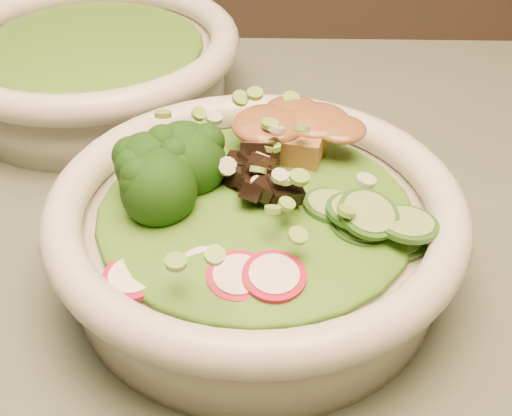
{
  "coord_description": "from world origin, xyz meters",
  "views": [
    {
      "loc": [
        0.11,
        -0.31,
        1.07
      ],
      "look_at": [
        0.1,
        0.03,
        0.81
      ],
      "focal_mm": 50.0,
      "sensor_mm": 36.0,
      "label": 1
    }
  ],
  "objects": [
    {
      "name": "side_bowl",
      "position": [
        -0.05,
        0.26,
        0.79
      ],
      "size": [
        0.26,
        0.26,
        0.07
      ],
      "rotation": [
        0.0,
        0.0,
        -0.08
      ],
      "color": "beige",
      "rests_on": "dining_table"
    },
    {
      "name": "radish_slices",
      "position": [
        0.08,
        -0.03,
        0.81
      ],
      "size": [
        0.11,
        0.05,
        0.02
      ],
      "primitive_type": null,
      "rotation": [
        0.0,
        0.0,
        -0.09
      ],
      "color": "#A70C2B",
      "rests_on": "salad_bowl"
    },
    {
      "name": "peanut_sauce",
      "position": [
        0.12,
        0.09,
        0.83
      ],
      "size": [
        0.07,
        0.05,
        0.02
      ],
      "primitive_type": "ellipsoid",
      "color": "brown",
      "rests_on": "tofu_cubes"
    },
    {
      "name": "mushroom_heap",
      "position": [
        0.1,
        0.04,
        0.82
      ],
      "size": [
        0.07,
        0.07,
        0.04
      ],
      "primitive_type": null,
      "rotation": [
        0.0,
        0.0,
        -0.09
      ],
      "color": "black",
      "rests_on": "salad_bowl"
    },
    {
      "name": "lettuce_bed",
      "position": [
        0.1,
        0.03,
        0.81
      ],
      "size": [
        0.19,
        0.19,
        0.02
      ],
      "primitive_type": "ellipsoid",
      "color": "#1F5512",
      "rests_on": "salad_bowl"
    },
    {
      "name": "cucumber_slices",
      "position": [
        0.16,
        0.01,
        0.82
      ],
      "size": [
        0.07,
        0.07,
        0.03
      ],
      "primitive_type": null,
      "rotation": [
        0.0,
        0.0,
        -0.09
      ],
      "color": "#7AA95D",
      "rests_on": "salad_bowl"
    },
    {
      "name": "tofu_cubes",
      "position": [
        0.12,
        0.09,
        0.82
      ],
      "size": [
        0.09,
        0.06,
        0.03
      ],
      "primitive_type": null,
      "rotation": [
        0.0,
        0.0,
        -0.09
      ],
      "color": "#A26E36",
      "rests_on": "salad_bowl"
    },
    {
      "name": "broccoli_florets",
      "position": [
        0.04,
        0.05,
        0.82
      ],
      "size": [
        0.08,
        0.07,
        0.04
      ],
      "primitive_type": null,
      "rotation": [
        0.0,
        0.0,
        -0.09
      ],
      "color": "black",
      "rests_on": "salad_bowl"
    },
    {
      "name": "scallion_garnish",
      "position": [
        0.1,
        0.03,
        0.83
      ],
      "size": [
        0.18,
        0.18,
        0.02
      ],
      "primitive_type": null,
      "color": "#69A239",
      "rests_on": "salad_bowl"
    },
    {
      "name": "side_lettuce",
      "position": [
        -0.05,
        0.26,
        0.81
      ],
      "size": [
        0.17,
        0.17,
        0.02
      ],
      "primitive_type": "ellipsoid",
      "color": "#1F5512",
      "rests_on": "side_bowl"
    },
    {
      "name": "salad_bowl",
      "position": [
        0.1,
        0.03,
        0.79
      ],
      "size": [
        0.26,
        0.26,
        0.07
      ],
      "rotation": [
        0.0,
        0.0,
        -0.09
      ],
      "color": "beige",
      "rests_on": "dining_table"
    }
  ]
}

